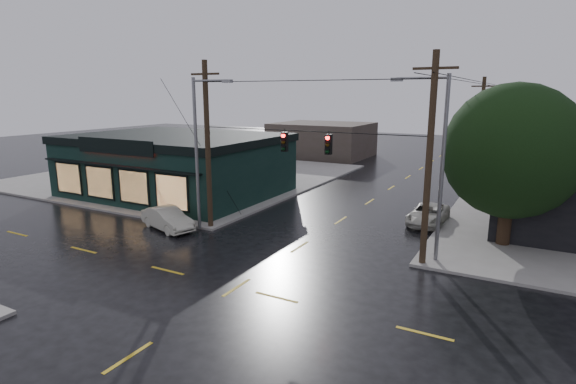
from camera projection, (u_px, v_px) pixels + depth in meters
The scene contains 15 objects.
ground_plane at pixel (237, 288), 19.48m from camera, with size 160.00×160.00×0.00m, color black.
sidewalk_nw at pixel (188, 175), 45.96m from camera, with size 28.00×28.00×0.15m, color gray.
pizza_shop at pixel (176, 164), 37.04m from camera, with size 16.30×12.34×4.90m.
corner_tree at pixel (512, 151), 23.63m from camera, with size 7.14×7.14×8.70m.
utility_pole_nw at pixel (211, 228), 28.09m from camera, with size 2.00×0.32×10.15m, color black, non-canonical shape.
utility_pole_ne at pixel (422, 265), 22.03m from camera, with size 2.00×0.32×10.15m, color black, non-canonical shape.
utility_pole_far_a at pixel (475, 187), 40.47m from camera, with size 2.00×0.32×9.65m, color black, non-canonical shape.
utility_pole_far_b at pixel (493, 159), 57.63m from camera, with size 2.00×0.32×9.15m, color black, non-canonical shape.
utility_pole_far_c at pixel (504, 144), 74.78m from camera, with size 2.00×0.32×9.15m, color black, non-canonical shape.
span_signal_assembly at pixel (306, 143), 23.79m from camera, with size 13.00×0.48×1.23m.
streetlight_nw at pixel (200, 230), 27.63m from camera, with size 5.40×0.30×9.15m, color slate, non-canonical shape.
streetlight_ne at pixel (435, 262), 22.39m from camera, with size 5.40×0.30×9.15m, color slate, non-canonical shape.
bg_building_west at pixel (322, 140), 59.86m from camera, with size 12.00×10.00×4.40m, color #3F362E.
sedan_cream at pixel (168, 219), 27.66m from camera, with size 1.46×4.18×1.38m, color #BBB9A4.
suv_silver at pixel (428, 214), 28.90m from camera, with size 2.09×4.54×1.26m, color beige.
Camera 1 is at (10.63, -14.86, 8.25)m, focal length 28.00 mm.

